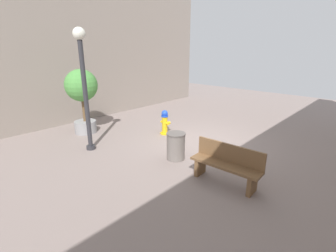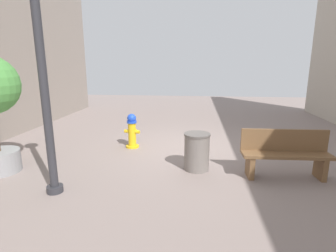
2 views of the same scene
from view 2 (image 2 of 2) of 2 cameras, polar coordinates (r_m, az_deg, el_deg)
ground_plane at (r=7.24m, az=4.27°, el=-4.58°), size 23.40×23.40×0.00m
fire_hydrant at (r=7.17m, az=-7.77°, el=-0.99°), size 0.44×0.42×0.92m
bench_near at (r=5.76m, az=23.99°, el=-5.31°), size 1.73×0.51×0.95m
street_lamp at (r=4.74m, az=-25.78°, el=12.98°), size 0.36×0.36×3.69m
trash_bin at (r=5.67m, az=6.24°, el=-5.51°), size 0.56×0.56×0.80m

